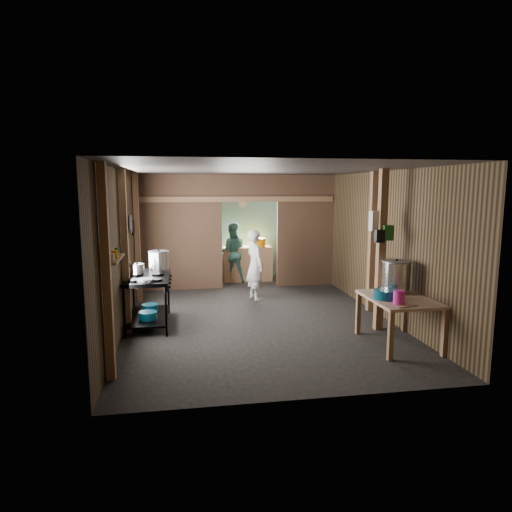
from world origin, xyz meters
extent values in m
cube|color=black|center=(0.00, 0.00, 0.00)|extent=(4.50, 7.00, 0.00)
cube|color=#2B2A29|center=(0.00, 0.00, 2.60)|extent=(4.50, 7.00, 0.00)
cube|color=brown|center=(0.00, 3.50, 1.30)|extent=(4.50, 0.00, 2.60)
cube|color=brown|center=(0.00, -3.50, 1.30)|extent=(4.50, 0.00, 2.60)
cube|color=brown|center=(-2.25, 0.00, 1.30)|extent=(0.00, 7.00, 2.60)
cube|color=brown|center=(2.25, 0.00, 1.30)|extent=(0.00, 7.00, 2.60)
cube|color=brown|center=(-1.32, 2.20, 1.30)|extent=(1.85, 0.10, 2.60)
cube|color=brown|center=(1.57, 2.20, 1.30)|extent=(1.35, 0.10, 2.60)
cube|color=brown|center=(0.25, 2.20, 2.30)|extent=(1.30, 0.10, 0.60)
cube|color=#70A198|center=(0.00, 3.44, 1.25)|extent=(4.40, 0.06, 2.50)
cube|color=#976B45|center=(0.30, 2.95, 0.42)|extent=(1.20, 0.50, 0.85)
cylinder|color=beige|center=(0.25, 3.40, 1.90)|extent=(0.20, 0.03, 0.20)
cube|color=#976B45|center=(-2.18, -2.60, 1.30)|extent=(0.10, 0.12, 2.60)
cube|color=#976B45|center=(-2.18, -0.80, 1.30)|extent=(0.10, 0.12, 2.60)
cube|color=#976B45|center=(-2.18, 1.20, 1.30)|extent=(0.10, 0.12, 2.60)
cube|color=#976B45|center=(2.18, -0.20, 1.30)|extent=(0.10, 0.12, 2.60)
cube|color=#976B45|center=(1.85, -1.30, 1.30)|extent=(0.12, 0.12, 2.60)
cube|color=#976B45|center=(0.00, 2.15, 2.05)|extent=(4.40, 0.12, 0.12)
cylinder|color=slate|center=(-2.21, 0.40, 1.65)|extent=(0.03, 0.34, 0.34)
cylinder|color=black|center=(-2.21, 0.80, 1.55)|extent=(0.03, 0.30, 0.30)
cube|color=#976B45|center=(-2.15, -2.10, 1.40)|extent=(0.14, 0.80, 0.03)
cylinder|color=beige|center=(-2.15, -2.35, 1.47)|extent=(0.07, 0.07, 0.10)
cylinder|color=orange|center=(-2.15, -2.10, 1.47)|extent=(0.08, 0.08, 0.10)
cylinder|color=#1A5E1F|center=(-2.15, -1.88, 1.47)|extent=(0.06, 0.06, 0.10)
cube|color=beige|center=(1.80, -1.22, 1.78)|extent=(0.22, 0.15, 0.32)
cube|color=#1A5E1F|center=(1.92, -1.36, 1.60)|extent=(0.16, 0.12, 0.24)
cube|color=black|center=(1.78, -1.38, 1.55)|extent=(0.14, 0.10, 0.20)
cylinder|color=silver|center=(-2.05, -0.09, 0.90)|extent=(0.18, 0.18, 0.10)
cylinder|color=#08445A|center=(-1.88, -0.67, 0.23)|extent=(0.30, 0.30, 0.12)
cylinder|color=#08445A|center=(-1.88, -0.14, 0.22)|extent=(0.28, 0.28, 0.11)
cylinder|color=#08445A|center=(1.60, -2.06, 0.78)|extent=(0.38, 0.38, 0.13)
cylinder|color=#C9288A|center=(1.64, -2.37, 0.81)|extent=(0.18, 0.18, 0.19)
cube|color=silver|center=(1.69, -2.56, 0.72)|extent=(0.30, 0.08, 0.01)
cylinder|color=orange|center=(0.57, 2.95, 0.96)|extent=(0.38, 0.38, 0.21)
cylinder|color=#AB4B21|center=(-0.05, 2.95, 0.92)|extent=(0.12, 0.12, 0.14)
imported|color=white|center=(0.18, 1.02, 0.73)|extent=(0.49, 0.61, 1.45)
imported|color=#3A7367|center=(-0.09, 2.87, 0.73)|extent=(0.75, 0.60, 1.47)
camera|label=1|loc=(-1.29, -7.97, 2.30)|focal=31.34mm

